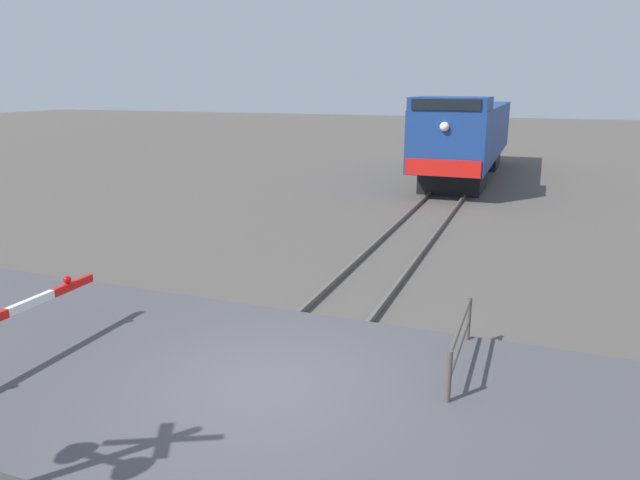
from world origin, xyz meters
name	(u,v)px	position (x,y,z in m)	size (l,w,h in m)	color
ground_plane	(266,396)	(0.00, 0.00, 0.00)	(160.00, 160.00, 0.00)	#514C47
rail_track_left	(224,383)	(-0.72, 0.00, 0.07)	(0.08, 80.00, 0.15)	#59544C
rail_track_right	(311,400)	(0.72, 0.00, 0.07)	(0.08, 80.00, 0.15)	#59544C
road_surface	(266,391)	(0.00, 0.00, 0.08)	(36.00, 5.81, 0.17)	#47474C
locomotive	(467,135)	(0.00, 22.63, 2.10)	(3.06, 14.64, 4.04)	black
guard_railing	(460,341)	(2.60, 1.63, 0.61)	(0.08, 2.32, 0.95)	#4C4742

